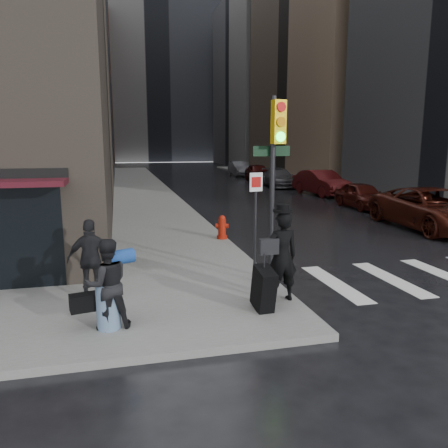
# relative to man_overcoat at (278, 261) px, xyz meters

# --- Properties ---
(ground) EXTENTS (140.00, 140.00, 0.00)m
(ground) POSITION_rel_man_overcoat_xyz_m (-1.48, 0.25, -1.04)
(ground) COLOR black
(ground) RESTS_ON ground
(sidewalk_left) EXTENTS (4.00, 50.00, 0.15)m
(sidewalk_left) POSITION_rel_man_overcoat_xyz_m (-1.48, 27.25, -0.97)
(sidewalk_left) COLOR slate
(sidewalk_left) RESTS_ON ground
(sidewalk_right) EXTENTS (3.00, 50.00, 0.15)m
(sidewalk_right) POSITION_rel_man_overcoat_xyz_m (12.02, 27.25, -0.97)
(sidewalk_right) COLOR slate
(sidewalk_right) RESTS_ON ground
(bldg_left_far) EXTENTS (22.00, 20.00, 26.00)m
(bldg_left_far) POSITION_rel_man_overcoat_xyz_m (-14.48, 62.25, 11.96)
(bldg_left_far) COLOR brown
(bldg_left_far) RESTS_ON ground
(bldg_right_far) EXTENTS (22.00, 20.00, 25.00)m
(bldg_right_far) POSITION_rel_man_overcoat_xyz_m (24.52, 58.25, 11.46)
(bldg_right_far) COLOR slate
(bldg_right_far) RESTS_ON ground
(bldg_distant) EXTENTS (40.00, 12.00, 32.00)m
(bldg_distant) POSITION_rel_man_overcoat_xyz_m (4.52, 78.25, 14.96)
(bldg_distant) COLOR slate
(bldg_distant) RESTS_ON ground
(man_overcoat) EXTENTS (1.10, 1.11, 2.13)m
(man_overcoat) POSITION_rel_man_overcoat_xyz_m (0.00, 0.00, 0.00)
(man_overcoat) COLOR black
(man_overcoat) RESTS_ON ground
(man_jeans) EXTENTS (1.23, 0.79, 1.68)m
(man_jeans) POSITION_rel_man_overcoat_xyz_m (-3.47, -0.52, -0.05)
(man_jeans) COLOR black
(man_jeans) RESTS_ON ground
(man_greycoat) EXTENTS (1.07, 0.54, 1.75)m
(man_greycoat) POSITION_rel_man_overcoat_xyz_m (-3.81, 1.17, -0.02)
(man_greycoat) COLOR black
(man_greycoat) RESTS_ON ground
(traffic_light) EXTENTS (1.09, 0.57, 4.42)m
(traffic_light) POSITION_rel_man_overcoat_xyz_m (0.40, 1.49, 1.95)
(traffic_light) COLOR black
(traffic_light) RESTS_ON ground
(fire_hydrant) EXTENTS (0.48, 0.37, 0.84)m
(fire_hydrant) POSITION_rel_man_overcoat_xyz_m (0.32, 6.37, -0.52)
(fire_hydrant) COLOR #9B1809
(fire_hydrant) RESTS_ON ground
(parked_car_0) EXTENTS (3.14, 6.18, 1.68)m
(parked_car_0) POSITION_rel_man_overcoat_xyz_m (9.23, 6.72, -0.21)
(parked_car_0) COLOR #3E140C
(parked_car_0) RESTS_ON ground
(parked_car_1) EXTENTS (1.86, 4.17, 1.39)m
(parked_car_1) POSITION_rel_man_overcoat_xyz_m (9.58, 12.66, -0.35)
(parked_car_1) COLOR #44120D
(parked_car_1) RESTS_ON ground
(parked_car_2) EXTENTS (2.26, 5.23, 1.67)m
(parked_car_2) POSITION_rel_man_overcoat_xyz_m (10.11, 18.60, -0.21)
(parked_car_2) COLOR #440D0E
(parked_car_2) RESTS_ON ground
(parked_car_3) EXTENTS (2.44, 5.11, 1.44)m
(parked_car_3) POSITION_rel_man_overcoat_xyz_m (9.34, 24.54, -0.32)
(parked_car_3) COLOR #45464A
(parked_car_3) RESTS_ON ground
(parked_car_4) EXTENTS (2.21, 4.71, 1.56)m
(parked_car_4) POSITION_rel_man_overcoat_xyz_m (9.50, 30.48, -0.26)
(parked_car_4) COLOR #3A0D0B
(parked_car_4) RESTS_ON ground
(parked_car_5) EXTENTS (1.83, 4.79, 1.56)m
(parked_car_5) POSITION_rel_man_overcoat_xyz_m (9.43, 36.42, -0.26)
(parked_car_5) COLOR #4A4A4F
(parked_car_5) RESTS_ON ground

